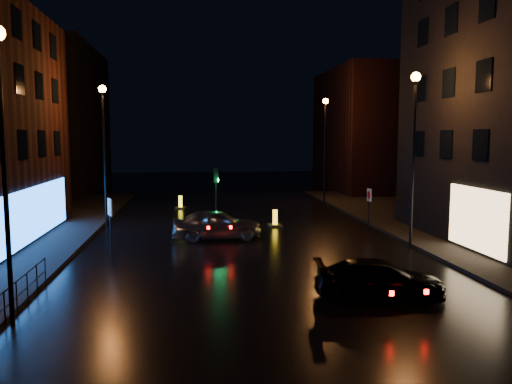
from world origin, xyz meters
TOP-DOWN VIEW (x-y plane):
  - ground at (0.00, 0.00)m, footprint 120.00×120.00m
  - pavement_right at (14.00, 8.00)m, footprint 12.00×44.00m
  - building_far_left at (-16.00, 35.00)m, footprint 8.00×16.00m
  - building_far_right at (15.00, 32.00)m, footprint 8.00×14.00m
  - street_lamp_lnear at (-7.80, -2.00)m, footprint 0.44×0.44m
  - street_lamp_lfar at (-7.80, 14.00)m, footprint 0.44×0.44m
  - street_lamp_rnear at (7.80, 6.00)m, footprint 0.44×0.44m
  - street_lamp_rfar at (7.80, 22.00)m, footprint 0.44×0.44m
  - traffic_signal at (-1.20, 14.00)m, footprint 1.40×2.40m
  - guard_railing at (-8.00, -1.00)m, footprint 0.05×6.04m
  - silver_hatchback at (-1.39, 9.32)m, footprint 4.70×1.97m
  - dark_sedan at (3.55, -0.98)m, footprint 4.51×2.28m
  - bollard_near at (2.28, 12.74)m, footprint 0.78×1.15m
  - bollard_far at (-3.56, 21.10)m, footprint 0.89×1.19m
  - road_sign_left at (-6.50, 7.30)m, footprint 0.30×0.57m
  - road_sign_right at (7.81, 11.82)m, footprint 0.10×0.56m

SIDE VIEW (x-z plane):
  - ground at x=0.00m, z-range 0.00..0.00m
  - pavement_right at x=14.00m, z-range 0.00..0.15m
  - bollard_far at x=-3.56m, z-range -0.27..0.68m
  - bollard_near at x=2.28m, z-range -0.28..0.71m
  - traffic_signal at x=-1.20m, z-range -1.22..2.23m
  - dark_sedan at x=3.55m, z-range 0.00..1.25m
  - guard_railing at x=-8.00m, z-range 0.24..1.24m
  - silver_hatchback at x=-1.39m, z-range 0.00..1.59m
  - road_sign_right at x=7.81m, z-range 0.57..2.87m
  - road_sign_left at x=-6.50m, z-range 0.62..3.12m
  - street_lamp_lnear at x=-7.80m, z-range 1.38..9.75m
  - street_lamp_lfar at x=-7.80m, z-range 1.38..9.75m
  - street_lamp_rnear at x=7.80m, z-range 1.38..9.75m
  - street_lamp_rfar at x=7.80m, z-range 1.38..9.75m
  - building_far_right at x=15.00m, z-range 0.00..12.00m
  - building_far_left at x=-16.00m, z-range 0.00..14.00m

